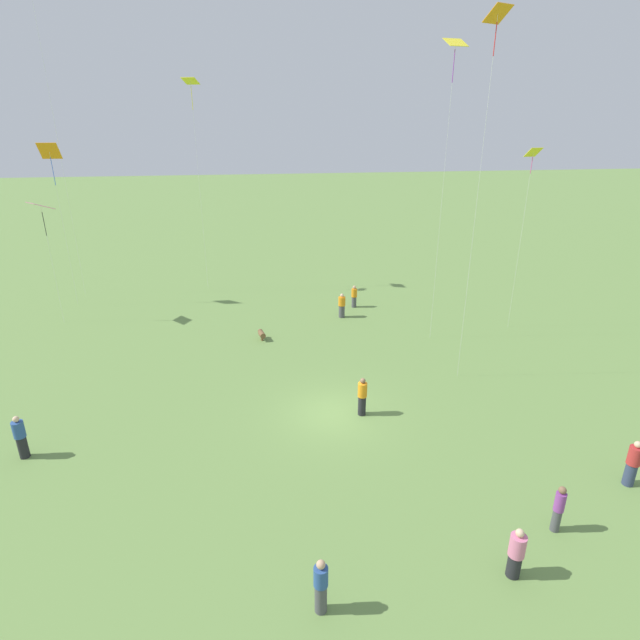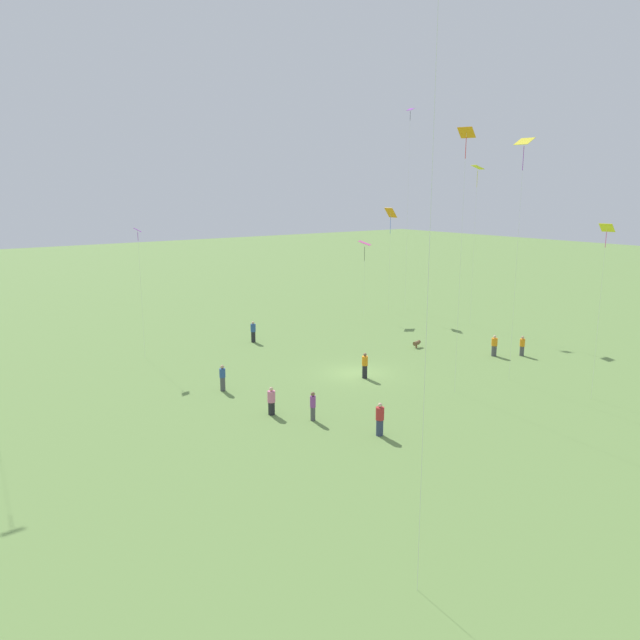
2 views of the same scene
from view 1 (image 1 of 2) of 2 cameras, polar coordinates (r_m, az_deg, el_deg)
The scene contains 17 objects.
ground_plane at distance 22.84m, azimuth 1.65°, elevation -10.62°, with size 240.00×240.00×0.00m, color #6B8E47.
person_0 at distance 22.39m, azimuth 4.85°, elevation -8.73°, with size 0.58×0.58×1.81m.
person_1 at distance 18.36m, azimuth 25.61°, elevation -18.85°, with size 0.34×0.34×1.69m.
person_2 at distance 14.76m, azimuth 0.09°, elevation -28.15°, with size 0.47×0.47×1.74m.
person_3 at distance 16.51m, azimuth 21.50°, elevation -23.57°, with size 0.49×0.49×1.68m.
person_4 at distance 21.51m, azimuth 32.14°, elevation -13.73°, with size 0.60×0.60×1.82m.
person_5 at distance 33.48m, azimuth 2.51°, elevation 1.63°, with size 0.66×0.66×1.67m.
person_6 at distance 35.44m, azimuth 3.92°, elevation 2.69°, with size 0.52×0.52×1.59m.
person_7 at distance 22.82m, azimuth -31.04°, elevation -11.41°, with size 0.59×0.59×1.83m.
kite_2 at distance 32.20m, azimuth 23.07°, elevation 16.32°, with size 0.74×0.88×10.94m.
kite_3 at distance 29.01m, azimuth 15.09°, elevation 26.93°, with size 1.00×1.09×16.18m.
kite_4 at distance 41.44m, azimuth -29.85°, elevation 28.32°, with size 0.71×0.75×21.18m.
kite_5 at distance 24.27m, azimuth 19.40°, elevation 28.20°, with size 1.02×1.13×16.55m.
kite_6 at distance 38.39m, azimuth -28.47°, elevation 16.23°, with size 0.79×1.28×11.07m.
kite_7 at distance 35.24m, azimuth -29.26°, elevation 11.10°, with size 1.74×1.73×7.81m.
kite_8 at distance 39.04m, azimuth -14.49°, elevation 24.00°, with size 1.25×1.28×15.15m.
dog_0 at distance 30.25m, azimuth -6.70°, elevation -1.58°, with size 0.85×0.45×0.58m.
Camera 1 is at (19.01, -3.80, 12.09)m, focal length 28.00 mm.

